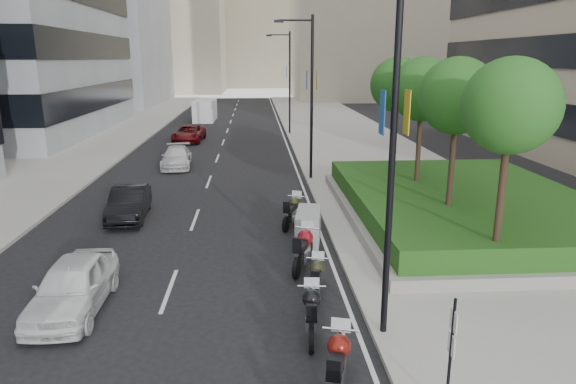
{
  "coord_description": "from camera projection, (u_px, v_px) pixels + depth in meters",
  "views": [
    {
      "loc": [
        1.17,
        -10.4,
        6.79
      ],
      "look_at": [
        2.34,
        7.81,
        2.0
      ],
      "focal_mm": 32.0,
      "sensor_mm": 36.0,
      "label": 1
    }
  ],
  "objects": [
    {
      "name": "building_cream_left",
      "position": [
        157.0,
        5.0,
        102.78
      ],
      "size": [
        26.0,
        24.0,
        34.0
      ],
      "primitive_type": "cube",
      "color": "#B7AD93",
      "rests_on": "ground"
    },
    {
      "name": "lamp_post_1",
      "position": [
        309.0,
        90.0,
        28.03
      ],
      "size": [
        2.34,
        0.45,
        9.0
      ],
      "color": "black",
      "rests_on": "ground"
    },
    {
      "name": "car_d",
      "position": [
        189.0,
        134.0,
        42.61
      ],
      "size": [
        2.56,
        4.99,
        1.35
      ],
      "primitive_type": "imported",
      "rotation": [
        0.0,
        0.0,
        -0.07
      ],
      "color": "#590A0E",
      "rests_on": "ground"
    },
    {
      "name": "sidewalk_right",
      "position": [
        353.0,
        144.0,
        41.18
      ],
      "size": [
        10.0,
        100.0,
        0.15
      ],
      "primitive_type": "cube",
      "color": "#9E9B93",
      "rests_on": "ground"
    },
    {
      "name": "tree_1",
      "position": [
        457.0,
        97.0,
        18.56
      ],
      "size": [
        2.8,
        2.8,
        6.3
      ],
      "color": "#332319",
      "rests_on": "planter"
    },
    {
      "name": "planter",
      "position": [
        464.0,
        213.0,
        21.87
      ],
      "size": [
        10.0,
        14.0,
        0.4
      ],
      "primitive_type": "cube",
      "color": "gray",
      "rests_on": "sidewalk_right"
    },
    {
      "name": "tree_3",
      "position": [
        398.0,
        85.0,
        26.28
      ],
      "size": [
        2.8,
        2.8,
        6.3
      ],
      "color": "#332319",
      "rests_on": "planter"
    },
    {
      "name": "motorcycle_6",
      "position": [
        293.0,
        211.0,
        21.29
      ],
      "size": [
        1.07,
        2.18,
        1.15
      ],
      "rotation": [
        0.0,
        0.0,
        1.19
      ],
      "color": "black",
      "rests_on": "ground"
    },
    {
      "name": "parking_sign",
      "position": [
        451.0,
        349.0,
        9.69
      ],
      "size": [
        0.06,
        0.32,
        2.5
      ],
      "color": "black",
      "rests_on": "ground"
    },
    {
      "name": "delivery_van",
      "position": [
        205.0,
        111.0,
        56.46
      ],
      "size": [
        2.27,
        5.58,
        2.32
      ],
      "rotation": [
        0.0,
        0.0,
        -0.03
      ],
      "color": "white",
      "rests_on": "ground"
    },
    {
      "name": "building_cream_centre",
      "position": [
        257.0,
        5.0,
        122.82
      ],
      "size": [
        30.0,
        24.0,
        38.0
      ],
      "primitive_type": "cube",
      "color": "#B7AD93",
      "rests_on": "ground"
    },
    {
      "name": "lamp_post_0",
      "position": [
        387.0,
        136.0,
        11.62
      ],
      "size": [
        2.34,
        0.45,
        9.0
      ],
      "color": "black",
      "rests_on": "ground"
    },
    {
      "name": "motorcycle_3",
      "position": [
        317.0,
        279.0,
        14.92
      ],
      "size": [
        0.69,
        2.05,
        1.03
      ],
      "rotation": [
        0.0,
        0.0,
        1.38
      ],
      "color": "black",
      "rests_on": "ground"
    },
    {
      "name": "motorcycle_2",
      "position": [
        311.0,
        313.0,
        12.88
      ],
      "size": [
        0.73,
        2.2,
        1.09
      ],
      "rotation": [
        0.0,
        0.0,
        1.46
      ],
      "color": "black",
      "rests_on": "ground"
    },
    {
      "name": "motorcycle_5",
      "position": [
        308.0,
        228.0,
        19.15
      ],
      "size": [
        1.18,
        2.22,
        1.28
      ],
      "rotation": [
        0.0,
        0.0,
        1.41
      ],
      "color": "black",
      "rests_on": "ground"
    },
    {
      "name": "lamp_post_2",
      "position": [
        288.0,
        78.0,
        45.41
      ],
      "size": [
        2.34,
        0.45,
        9.0
      ],
      "color": "black",
      "rests_on": "ground"
    },
    {
      "name": "car_a",
      "position": [
        73.0,
        286.0,
        14.07
      ],
      "size": [
        1.73,
        4.26,
        1.45
      ],
      "primitive_type": "imported",
      "rotation": [
        0.0,
        0.0,
        0.0
      ],
      "color": "white",
      "rests_on": "ground"
    },
    {
      "name": "lane_centre",
      "position": [
        222.0,
        146.0,
        40.55
      ],
      "size": [
        0.12,
        100.0,
        0.01
      ],
      "primitive_type": "cube",
      "color": "silver",
      "rests_on": "ground"
    },
    {
      "name": "motorcycle_4",
      "position": [
        303.0,
        249.0,
        16.99
      ],
      "size": [
        1.05,
        2.37,
        1.23
      ],
      "rotation": [
        0.0,
        0.0,
        1.24
      ],
      "color": "black",
      "rests_on": "ground"
    },
    {
      "name": "sidewalk_left",
      "position": [
        86.0,
        147.0,
        39.88
      ],
      "size": [
        8.0,
        100.0,
        0.15
      ],
      "primitive_type": "cube",
      "color": "#9E9B93",
      "rests_on": "ground"
    },
    {
      "name": "hedge",
      "position": [
        465.0,
        200.0,
        21.72
      ],
      "size": [
        9.4,
        13.4,
        0.8
      ],
      "primitive_type": "cube",
      "color": "#1E4914",
      "rests_on": "planter"
    },
    {
      "name": "tree_2",
      "position": [
        422.0,
        90.0,
        22.42
      ],
      "size": [
        2.8,
        2.8,
        6.3
      ],
      "color": "#332319",
      "rests_on": "planter"
    },
    {
      "name": "car_c",
      "position": [
        177.0,
        157.0,
        32.68
      ],
      "size": [
        2.12,
        4.52,
        1.28
      ],
      "primitive_type": "imported",
      "rotation": [
        0.0,
        0.0,
        0.08
      ],
      "color": "silver",
      "rests_on": "ground"
    },
    {
      "name": "tree_0",
      "position": [
        511.0,
        107.0,
        14.7
      ],
      "size": [
        2.8,
        2.8,
        6.3
      ],
      "color": "#332319",
      "rests_on": "planter"
    },
    {
      "name": "ground",
      "position": [
        208.0,
        365.0,
        11.69
      ],
      "size": [
        160.0,
        160.0,
        0.0
      ],
      "primitive_type": "plane",
      "color": "black",
      "rests_on": "ground"
    },
    {
      "name": "car_b",
      "position": [
        129.0,
        203.0,
        22.23
      ],
      "size": [
        1.74,
        4.23,
        1.36
      ],
      "primitive_type": "imported",
      "rotation": [
        0.0,
        0.0,
        0.07
      ],
      "color": "black",
      "rests_on": "ground"
    },
    {
      "name": "lane_edge",
      "position": [
        287.0,
        145.0,
        40.87
      ],
      "size": [
        0.12,
        100.0,
        0.01
      ],
      "primitive_type": "cube",
      "color": "silver",
      "rests_on": "ground"
    },
    {
      "name": "motorcycle_1",
      "position": [
        337.0,
        365.0,
        10.62
      ],
      "size": [
        0.9,
        2.3,
        1.17
      ],
      "rotation": [
        0.0,
        0.0,
        1.31
      ],
      "color": "black",
      "rests_on": "ground"
    }
  ]
}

